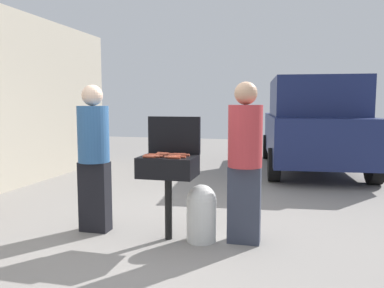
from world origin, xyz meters
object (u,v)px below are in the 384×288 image
(hot_dog_0, at_px, (155,155))
(person_left, at_px, (94,153))
(hot_dog_8, at_px, (174,158))
(parked_minivan, at_px, (312,124))
(hot_dog_1, at_px, (162,154))
(hot_dog_6, at_px, (164,154))
(hot_dog_7, at_px, (158,156))
(hot_dog_10, at_px, (170,157))
(hot_dog_14, at_px, (150,155))
(hot_dog_9, at_px, (184,155))
(hot_dog_12, at_px, (173,154))
(hot_dog_5, at_px, (149,157))
(hot_dog_4, at_px, (180,154))
(bbq_grill, at_px, (168,169))
(person_right, at_px, (245,157))
(hot_dog_3, at_px, (174,156))
(hot_dog_11, at_px, (163,153))
(propane_tank, at_px, (201,212))
(hot_dog_2, at_px, (180,157))
(hot_dog_13, at_px, (154,156))

(hot_dog_0, height_order, person_left, person_left)
(hot_dog_8, relative_size, parked_minivan, 0.03)
(hot_dog_1, height_order, hot_dog_6, same)
(person_left, bearing_deg, hot_dog_1, -15.41)
(hot_dog_7, height_order, hot_dog_10, same)
(hot_dog_8, height_order, hot_dog_10, same)
(hot_dog_6, height_order, hot_dog_14, same)
(hot_dog_9, height_order, hot_dog_12, same)
(hot_dog_5, bearing_deg, hot_dog_14, 101.32)
(hot_dog_7, xyz_separation_m, parked_minivan, (1.83, 5.14, 0.10))
(hot_dog_5, height_order, hot_dog_10, same)
(hot_dog_4, distance_m, hot_dog_9, 0.07)
(bbq_grill, bearing_deg, person_right, 7.17)
(hot_dog_3, bearing_deg, hot_dog_0, 172.01)
(person_right, bearing_deg, hot_dog_4, -2.63)
(bbq_grill, distance_m, hot_dog_14, 0.25)
(hot_dog_1, bearing_deg, bbq_grill, -29.54)
(hot_dog_3, xyz_separation_m, hot_dog_11, (-0.19, 0.17, 0.00))
(bbq_grill, relative_size, propane_tank, 1.48)
(hot_dog_4, xyz_separation_m, person_right, (0.71, -0.01, -0.00))
(hot_dog_10, bearing_deg, hot_dog_0, 150.88)
(hot_dog_2, bearing_deg, hot_dog_9, 90.87)
(hot_dog_7, height_order, person_left, person_left)
(hot_dog_9, distance_m, propane_tank, 0.64)
(hot_dog_0, bearing_deg, hot_dog_12, 24.05)
(hot_dog_13, xyz_separation_m, person_left, (-0.79, 0.19, -0.01))
(hot_dog_5, xyz_separation_m, hot_dog_10, (0.22, 0.04, 0.00))
(hot_dog_14, relative_size, person_right, 0.08)
(hot_dog_10, bearing_deg, parked_minivan, 71.95)
(hot_dog_1, height_order, hot_dog_13, same)
(hot_dog_10, relative_size, hot_dog_14, 1.00)
(hot_dog_6, bearing_deg, hot_dog_10, -58.39)
(hot_dog_5, bearing_deg, hot_dog_12, 51.92)
(hot_dog_6, xyz_separation_m, hot_dog_13, (-0.04, -0.24, 0.00))
(hot_dog_7, bearing_deg, hot_dog_3, 19.87)
(hot_dog_10, xyz_separation_m, hot_dog_12, (-0.03, 0.20, 0.00))
(hot_dog_14, xyz_separation_m, person_left, (-0.73, 0.12, -0.01))
(bbq_grill, distance_m, person_left, 0.92)
(hot_dog_3, distance_m, hot_dog_8, 0.13)
(hot_dog_7, bearing_deg, hot_dog_6, 88.37)
(hot_dog_10, bearing_deg, hot_dog_5, -169.84)
(hot_dog_6, bearing_deg, hot_dog_9, -9.68)
(hot_dog_0, relative_size, hot_dog_3, 1.00)
(propane_tank, relative_size, parked_minivan, 0.14)
(hot_dog_12, xyz_separation_m, hot_dog_14, (-0.21, -0.14, 0.00))
(hot_dog_9, relative_size, hot_dog_12, 1.00)
(hot_dog_3, xyz_separation_m, hot_dog_9, (0.07, 0.10, 0.00))
(hot_dog_3, height_order, hot_dog_7, same)
(hot_dog_11, distance_m, hot_dog_12, 0.15)
(hot_dog_11, xyz_separation_m, hot_dog_13, (-0.01, -0.27, 0.00))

